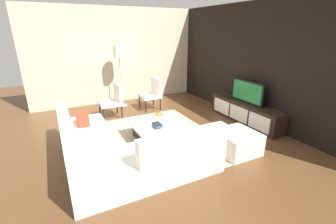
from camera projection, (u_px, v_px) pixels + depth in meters
name	position (u px, v px, depth m)	size (l,w,h in m)	color
ground_plane	(156.00, 142.00, 4.73)	(14.00, 14.00, 0.00)	brown
feature_wall_back	(260.00, 64.00, 5.41)	(6.40, 0.12, 2.80)	black
side_wall_left	(118.00, 56.00, 7.02)	(0.12, 5.20, 2.80)	beige
area_rug	(154.00, 140.00, 4.81)	(2.98, 2.54, 0.01)	tan
media_console	(245.00, 112.00, 5.67)	(2.05, 0.43, 0.50)	black
television	(247.00, 92.00, 5.49)	(0.98, 0.06, 0.55)	black
sectional_couch	(118.00, 151.00, 3.81)	(2.50, 2.28, 0.82)	white
coffee_table	(158.00, 130.00, 4.79)	(1.02, 1.07, 0.38)	black
accent_chair_near	(114.00, 99.00, 5.94)	(0.55, 0.54, 0.87)	black
floor_lamp	(119.00, 55.00, 6.44)	(0.32, 0.32, 1.75)	#A5A5AA
ottoman	(237.00, 142.00, 4.28)	(0.70, 0.70, 0.40)	white
fruit_bowl	(159.00, 116.00, 4.91)	(0.28, 0.28, 0.13)	silver
accent_chair_far	(153.00, 92.00, 6.60)	(0.58, 0.52, 0.87)	black
book_stack	(157.00, 125.00, 4.48)	(0.22, 0.15, 0.08)	#1E232D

